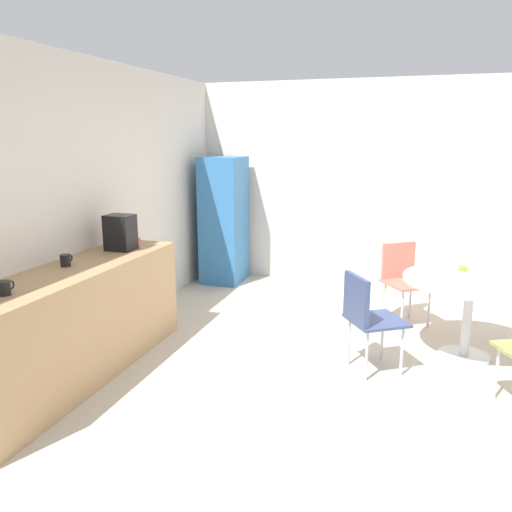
% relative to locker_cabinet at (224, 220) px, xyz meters
% --- Properties ---
extents(ground_plane, '(6.00, 6.00, 0.00)m').
position_rel_locker_cabinet_xyz_m(ground_plane, '(-2.55, -2.55, -0.82)').
color(ground_plane, beige).
extents(wall_back, '(6.00, 0.10, 2.60)m').
position_rel_locker_cabinet_xyz_m(wall_back, '(-2.55, 0.45, 0.48)').
color(wall_back, silver).
rests_on(wall_back, ground_plane).
extents(wall_side_right, '(0.10, 6.00, 2.60)m').
position_rel_locker_cabinet_xyz_m(wall_side_right, '(0.45, -2.55, 0.48)').
color(wall_side_right, silver).
rests_on(wall_side_right, ground_plane).
extents(counter_block, '(2.40, 0.60, 0.90)m').
position_rel_locker_cabinet_xyz_m(counter_block, '(-3.05, 0.10, -0.37)').
color(counter_block, tan).
rests_on(counter_block, ground_plane).
extents(locker_cabinet, '(0.60, 0.50, 1.65)m').
position_rel_locker_cabinet_xyz_m(locker_cabinet, '(0.00, 0.00, 0.00)').
color(locker_cabinet, '#3372B2').
rests_on(locker_cabinet, ground_plane).
extents(round_table, '(1.12, 1.12, 0.72)m').
position_rel_locker_cabinet_xyz_m(round_table, '(-1.69, -2.91, -0.23)').
color(round_table, silver).
rests_on(round_table, ground_plane).
extents(chair_coral, '(0.59, 0.59, 0.83)m').
position_rel_locker_cabinet_xyz_m(chair_coral, '(-0.91, -2.33, -0.30)').
color(chair_coral, silver).
rests_on(chair_coral, ground_plane).
extents(chair_navy, '(0.58, 0.58, 0.83)m').
position_rel_locker_cabinet_xyz_m(chair_navy, '(-2.24, -2.10, -0.30)').
color(chair_navy, silver).
rests_on(chair_navy, ground_plane).
extents(fruit_bowl, '(0.27, 0.27, 0.11)m').
position_rel_locker_cabinet_xyz_m(fruit_bowl, '(-1.72, -2.84, -0.06)').
color(fruit_bowl, silver).
rests_on(fruit_bowl, round_table).
extents(mug_white, '(0.13, 0.08, 0.09)m').
position_rel_locker_cabinet_xyz_m(mug_white, '(-3.73, 0.07, 0.12)').
color(mug_white, black).
rests_on(mug_white, counter_block).
extents(mug_green, '(0.13, 0.08, 0.09)m').
position_rel_locker_cabinet_xyz_m(mug_green, '(-2.18, 0.02, 0.12)').
color(mug_green, '#D84C4C').
rests_on(mug_green, counter_block).
extents(mug_red, '(0.13, 0.08, 0.09)m').
position_rel_locker_cabinet_xyz_m(mug_red, '(-2.97, 0.19, 0.12)').
color(mug_red, black).
rests_on(mug_red, counter_block).
extents(coffee_maker, '(0.20, 0.24, 0.32)m').
position_rel_locker_cabinet_xyz_m(coffee_maker, '(-2.30, 0.10, 0.24)').
color(coffee_maker, black).
rests_on(coffee_maker, counter_block).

